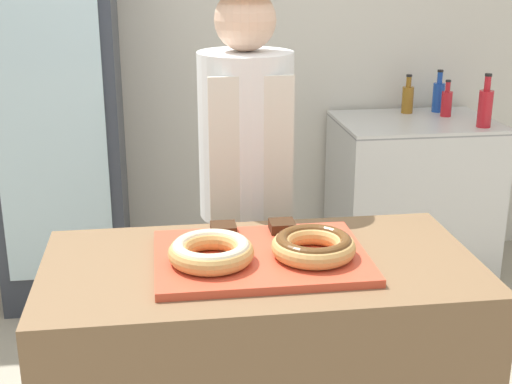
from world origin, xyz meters
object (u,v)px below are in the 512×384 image
donut_chocolate_glaze (314,245)px  brownie_back_right (282,226)px  brownie_back_left (223,229)px  bottle_red_b (485,107)px  beverage_fridge (59,130)px  baker_person (246,193)px  bottle_red (447,102)px  bottle_amber (408,98)px  chest_freezer (411,197)px  serving_tray (261,257)px  bottle_blue (438,96)px  donut_light_glaze (211,251)px

donut_chocolate_glaze → brownie_back_right: (-0.05, 0.21, -0.02)m
brownie_back_left → bottle_red_b: (1.49, 1.38, 0.07)m
brownie_back_right → beverage_fridge: bearing=119.0°
brownie_back_right → baker_person: size_ratio=0.05×
baker_person → brownie_back_left: bearing=-105.6°
bottle_red → bottle_amber: (-0.18, 0.12, 0.01)m
brownie_back_right → bottle_red_b: (1.31, 1.38, 0.07)m
brownie_back_left → beverage_fridge: beverage_fridge is taller
beverage_fridge → chest_freezer: size_ratio=2.02×
serving_tray → beverage_fridge: (-0.78, 1.75, -0.00)m
baker_person → bottle_red: (1.27, 1.19, 0.08)m
beverage_fridge → bottle_red_b: size_ratio=6.50×
beverage_fridge → bottle_red: (2.09, 0.08, 0.07)m
beverage_fridge → chest_freezer: bearing=0.2°
bottle_amber → bottle_blue: bearing=2.5°
donut_chocolate_glaze → baker_person: size_ratio=0.15×
bottle_red_b → bottle_blue: bottle_red_b is taller
donut_light_glaze → bottle_red: bottle_red is taller
serving_tray → bottle_blue: 2.35m
brownie_back_right → baker_person: (-0.06, 0.46, -0.04)m
donut_light_glaze → brownie_back_left: bearing=75.5°
donut_light_glaze → beverage_fridge: (-0.64, 1.79, -0.05)m
baker_person → bottle_amber: (1.08, 1.31, 0.08)m
donut_light_glaze → bottle_red: 2.36m
brownie_back_left → chest_freezer: bearing=52.8°
brownie_back_left → baker_person: (0.13, 0.46, -0.04)m
chest_freezer → donut_chocolate_glaze: bearing=-118.2°
donut_chocolate_glaze → bottle_red: 2.19m
brownie_back_left → chest_freezer: 2.05m
bottle_amber → bottle_red_b: size_ratio=0.78×
donut_light_glaze → baker_person: bearing=74.8°
baker_person → bottle_amber: baker_person is taller
brownie_back_right → beverage_fridge: beverage_fridge is taller
bottle_red → bottle_red_b: 0.29m
brownie_back_right → bottle_amber: size_ratio=0.36×
brownie_back_left → brownie_back_right: size_ratio=1.00×
baker_person → bottle_red: size_ratio=8.29×
brownie_back_left → donut_light_glaze: bearing=-104.5°
brownie_back_left → serving_tray: bearing=-61.3°
brownie_back_left → baker_person: baker_person is taller
baker_person → bottle_blue: 1.83m
donut_light_glaze → donut_chocolate_glaze: size_ratio=1.00×
bottle_amber → bottle_red_b: bottle_red_b is taller
donut_chocolate_glaze → brownie_back_left: size_ratio=3.12×
bottle_amber → beverage_fridge: bearing=-174.2°
beverage_fridge → donut_chocolate_glaze: bearing=-62.5°
donut_light_glaze → donut_chocolate_glaze: (0.29, 0.00, 0.00)m
brownie_back_right → bottle_blue: 2.15m
chest_freezer → baker_person: bearing=-133.8°
chest_freezer → bottle_red_b: (0.29, -0.21, 0.55)m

